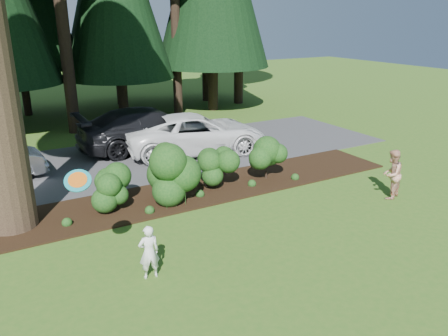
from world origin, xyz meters
name	(u,v)px	position (x,y,z in m)	size (l,w,h in m)	color
ground	(225,240)	(0.00, 0.00, 0.00)	(80.00, 80.00, 0.00)	#33601B
mulch_bed	(174,196)	(0.00, 3.25, 0.03)	(16.00, 2.50, 0.05)	black
driveway	(131,160)	(0.00, 7.50, 0.01)	(22.00, 6.00, 0.03)	#38383A
shrub_row	(197,169)	(0.77, 3.14, 0.81)	(6.53, 1.60, 1.61)	#123C13
lily_cluster	(176,193)	(-0.30, 2.40, 0.50)	(0.69, 0.09, 0.57)	#123C13
car_white_suv	(196,133)	(2.68, 7.13, 0.83)	(2.66, 5.77, 1.60)	white
car_dark_suv	(149,128)	(1.22, 8.64, 0.90)	(2.44, 6.01, 1.74)	black
child	(149,252)	(-2.25, -0.66, 0.62)	(0.45, 0.29, 1.23)	white
adult	(392,174)	(5.82, -0.14, 0.78)	(0.76, 0.59, 1.56)	#C04519
frisbee	(78,180)	(-3.49, -0.42, 2.40)	(0.57, 0.43, 0.42)	teal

